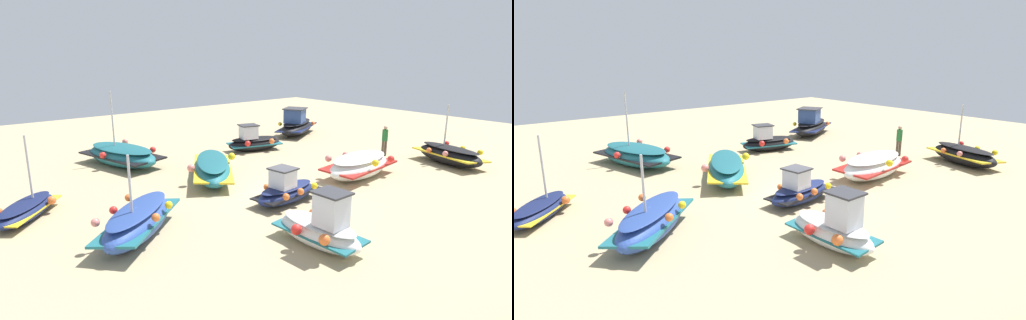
% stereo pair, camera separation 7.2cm
% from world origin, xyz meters
% --- Properties ---
extents(ground_plane, '(52.77, 52.77, 0.00)m').
position_xyz_m(ground_plane, '(0.00, 0.00, 0.00)').
color(ground_plane, tan).
extents(fishing_boat_0, '(4.54, 2.42, 1.14)m').
position_xyz_m(fishing_boat_0, '(-4.69, 0.26, 0.57)').
color(fishing_boat_0, white).
rests_on(fishing_boat_0, ground_plane).
extents(fishing_boat_1, '(4.06, 3.93, 2.91)m').
position_xyz_m(fishing_boat_1, '(6.30, -0.03, 0.56)').
color(fishing_boat_1, '#2D4C9E').
rests_on(fishing_boat_1, ground_plane).
extents(fishing_boat_2, '(3.16, 5.30, 3.86)m').
position_xyz_m(fishing_boat_2, '(3.29, -8.88, 0.55)').
color(fishing_boat_2, '#1E6670').
rests_on(fishing_boat_2, ground_plane).
extents(fishing_boat_3, '(4.79, 3.76, 1.99)m').
position_xyz_m(fishing_boat_3, '(-9.57, -9.04, 0.67)').
color(fishing_boat_3, black).
rests_on(fishing_boat_3, ground_plane).
extents(fishing_boat_4, '(2.93, 3.16, 2.97)m').
position_xyz_m(fishing_boat_4, '(8.80, -4.02, 0.34)').
color(fishing_boat_4, navy).
rests_on(fishing_boat_4, ground_plane).
extents(fishing_boat_5, '(4.11, 5.20, 1.05)m').
position_xyz_m(fishing_boat_5, '(0.90, -3.89, 0.52)').
color(fishing_boat_5, '#1E6670').
rests_on(fishing_boat_5, ground_plane).
extents(fishing_boat_6, '(3.54, 2.08, 1.64)m').
position_xyz_m(fishing_boat_6, '(-4.18, -7.14, 0.54)').
color(fishing_boat_6, black).
rests_on(fishing_boat_6, ground_plane).
extents(fishing_boat_7, '(1.76, 3.18, 1.92)m').
position_xyz_m(fishing_boat_7, '(2.22, 4.15, 0.60)').
color(fishing_boat_7, white).
rests_on(fishing_boat_7, ground_plane).
extents(fishing_boat_8, '(2.65, 4.19, 3.16)m').
position_xyz_m(fishing_boat_8, '(-10.28, 1.80, 0.52)').
color(fishing_boat_8, black).
rests_on(fishing_boat_8, ground_plane).
extents(fishing_boat_9, '(3.23, 1.80, 1.48)m').
position_xyz_m(fishing_boat_9, '(0.37, 0.62, 0.48)').
color(fishing_boat_9, navy).
rests_on(fishing_boat_9, ground_plane).
extents(person_walking, '(0.32, 0.32, 1.74)m').
position_xyz_m(person_walking, '(-9.16, -1.46, 1.00)').
color(person_walking, brown).
rests_on(person_walking, ground_plane).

